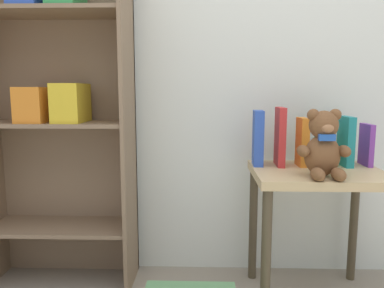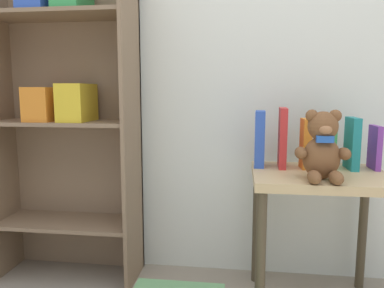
# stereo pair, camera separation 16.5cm
# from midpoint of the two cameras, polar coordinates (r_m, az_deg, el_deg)

# --- Properties ---
(wall_back) EXTENTS (4.80, 0.06, 2.50)m
(wall_back) POSITION_cam_midpoint_polar(r_m,az_deg,el_deg) (1.94, 7.53, 17.57)
(wall_back) COLOR silver
(wall_back) RESTS_ON ground_plane
(bookshelf_side) EXTENTS (0.70, 0.29, 1.56)m
(bookshelf_side) POSITION_cam_midpoint_polar(r_m,az_deg,el_deg) (1.91, -22.18, 5.78)
(bookshelf_side) COLOR #7F664C
(bookshelf_side) RESTS_ON ground_plane
(display_table) EXTENTS (0.55, 0.44, 0.59)m
(display_table) POSITION_cam_midpoint_polar(r_m,az_deg,el_deg) (1.69, 15.86, -7.29)
(display_table) COLOR tan
(display_table) RESTS_ON ground_plane
(teddy_bear) EXTENTS (0.20, 0.19, 0.27)m
(teddy_bear) POSITION_cam_midpoint_polar(r_m,az_deg,el_deg) (1.52, 16.52, -0.34)
(teddy_bear) COLOR brown
(teddy_bear) RESTS_ON display_table
(book_standing_blue) EXTENTS (0.05, 0.12, 0.25)m
(book_standing_blue) POSITION_cam_midpoint_polar(r_m,az_deg,el_deg) (1.70, 7.31, 0.90)
(book_standing_blue) COLOR #2D51B7
(book_standing_blue) RESTS_ON display_table
(book_standing_red) EXTENTS (0.04, 0.14, 0.26)m
(book_standing_red) POSITION_cam_midpoint_polar(r_m,az_deg,el_deg) (1.71, 10.60, 1.10)
(book_standing_red) COLOR red
(book_standing_red) RESTS_ON display_table
(book_standing_orange) EXTENTS (0.04, 0.10, 0.22)m
(book_standing_orange) POSITION_cam_midpoint_polar(r_m,az_deg,el_deg) (1.72, 13.86, 0.28)
(book_standing_orange) COLOR orange
(book_standing_orange) RESTS_ON display_table
(book_standing_green) EXTENTS (0.05, 0.12, 0.21)m
(book_standing_green) POSITION_cam_midpoint_polar(r_m,az_deg,el_deg) (1.76, 16.88, 0.25)
(book_standing_green) COLOR #33934C
(book_standing_green) RESTS_ON display_table
(book_standing_teal) EXTENTS (0.04, 0.14, 0.22)m
(book_standing_teal) POSITION_cam_midpoint_polar(r_m,az_deg,el_deg) (1.78, 19.97, 0.38)
(book_standing_teal) COLOR teal
(book_standing_teal) RESTS_ON display_table
(book_standing_purple) EXTENTS (0.02, 0.12, 0.19)m
(book_standing_purple) POSITION_cam_midpoint_polar(r_m,az_deg,el_deg) (1.83, 22.74, -0.12)
(book_standing_purple) COLOR purple
(book_standing_purple) RESTS_ON display_table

